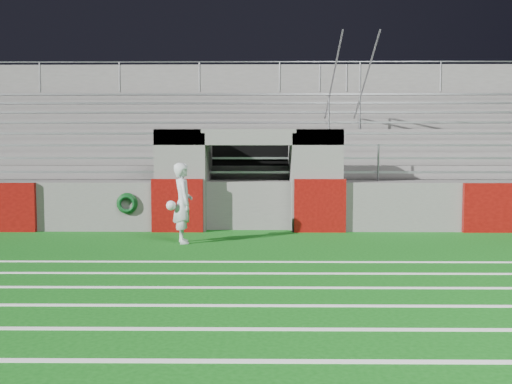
{
  "coord_description": "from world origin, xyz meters",
  "views": [
    {
      "loc": [
        0.33,
        -11.37,
        2.02
      ],
      "look_at": [
        0.2,
        1.8,
        1.1
      ],
      "focal_mm": 40.0,
      "sensor_mm": 36.0,
      "label": 1
    }
  ],
  "objects": [
    {
      "name": "ground",
      "position": [
        0.0,
        0.0,
        0.0
      ],
      "size": [
        90.0,
        90.0,
        0.0
      ],
      "primitive_type": "plane",
      "color": "#0D4E0F",
      "rests_on": "ground"
    },
    {
      "name": "hose_coil",
      "position": [
        -3.07,
        2.93,
        0.73
      ],
      "size": [
        0.54,
        0.14,
        0.54
      ],
      "color": "#0B3813",
      "rests_on": "ground"
    },
    {
      "name": "field_markings",
      "position": [
        0.0,
        -5.0,
        0.01
      ],
      "size": [
        28.0,
        8.09,
        0.01
      ],
      "color": "white",
      "rests_on": "ground"
    },
    {
      "name": "goalkeeper_with_ball",
      "position": [
        -1.42,
        1.21,
        0.89
      ],
      "size": [
        0.64,
        0.74,
        1.79
      ],
      "color": "#B5BBC0",
      "rests_on": "ground"
    },
    {
      "name": "stadium_structure",
      "position": [
        0.0,
        7.97,
        1.49
      ],
      "size": [
        26.0,
        8.48,
        5.42
      ],
      "color": "#575553",
      "rests_on": "ground"
    }
  ]
}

